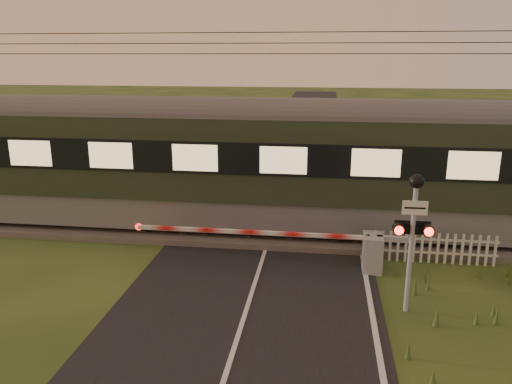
# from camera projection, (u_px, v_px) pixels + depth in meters

# --- Properties ---
(ground) EXTENTS (160.00, 160.00, 0.00)m
(ground) POSITION_uv_depth(u_px,v_px,m) (236.00, 343.00, 9.80)
(ground) COLOR #243C17
(ground) RESTS_ON ground
(road) EXTENTS (6.00, 140.00, 0.03)m
(road) POSITION_uv_depth(u_px,v_px,m) (235.00, 350.00, 9.57)
(road) COLOR black
(road) RESTS_ON ground
(track_bed) EXTENTS (140.00, 3.40, 0.39)m
(track_bed) POSITION_uv_depth(u_px,v_px,m) (272.00, 229.00, 15.99)
(track_bed) COLOR #47423D
(track_bed) RESTS_ON ground
(overhead_wires) EXTENTS (120.00, 0.62, 0.62)m
(overhead_wires) POSITION_uv_depth(u_px,v_px,m) (273.00, 46.00, 14.48)
(overhead_wires) COLOR black
(overhead_wires) RESTS_ON ground
(boom_gate) EXTENTS (7.31, 0.75, 1.00)m
(boom_gate) POSITION_uv_depth(u_px,v_px,m) (355.00, 249.00, 13.04)
(boom_gate) COLOR gray
(boom_gate) RESTS_ON ground
(crossing_signal) EXTENTS (0.79, 0.34, 3.11)m
(crossing_signal) POSITION_uv_depth(u_px,v_px,m) (413.00, 219.00, 10.48)
(crossing_signal) COLOR gray
(crossing_signal) RESTS_ON ground
(picket_fence) EXTENTS (3.36, 0.07, 0.86)m
(picket_fence) POSITION_uv_depth(u_px,v_px,m) (434.00, 248.00, 13.47)
(picket_fence) COLOR silver
(picket_fence) RESTS_ON ground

